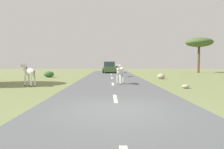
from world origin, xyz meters
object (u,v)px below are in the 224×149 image
at_px(zebra_0, 120,72).
at_px(zebra_1, 121,69).
at_px(car_0, 109,68).
at_px(zebra_2, 29,72).
at_px(rock_0, 161,76).
at_px(rock_1, 186,86).
at_px(tree_2, 199,43).
at_px(bush_0, 49,74).

distance_m(zebra_0, zebra_1, 7.49).
height_order(zebra_1, car_0, car_0).
relative_size(zebra_2, rock_0, 2.11).
distance_m(zebra_0, car_0, 16.60).
xyz_separation_m(car_0, rock_1, (4.92, -18.71, -0.72)).
distance_m(zebra_2, tree_2, 27.01).
distance_m(bush_0, rock_0, 12.22).
xyz_separation_m(car_0, rock_0, (5.25, -11.45, -0.58)).
distance_m(zebra_1, tree_2, 16.57).
xyz_separation_m(zebra_0, zebra_1, (0.53, 7.47, -0.05)).
relative_size(rock_0, rock_1, 1.61).
height_order(zebra_2, rock_1, zebra_2).
bearing_deg(zebra_0, rock_0, -110.83).
relative_size(zebra_0, zebra_1, 1.04).
bearing_deg(rock_0, zebra_2, -150.86).
bearing_deg(zebra_0, rock_1, 172.22).
relative_size(car_0, tree_2, 0.79).
bearing_deg(zebra_1, rock_1, -84.44).
relative_size(zebra_1, bush_0, 1.32).
relative_size(zebra_2, bush_0, 1.46).
relative_size(zebra_1, tree_2, 0.26).
bearing_deg(rock_0, rock_1, -92.55).
distance_m(zebra_0, rock_0, 6.79).
bearing_deg(rock_1, zebra_0, 152.35).
xyz_separation_m(zebra_2, rock_1, (10.44, -1.26, -0.85)).
relative_size(bush_0, rock_0, 1.45).
bearing_deg(tree_2, zebra_1, -143.65).
height_order(zebra_2, bush_0, zebra_2).
distance_m(tree_2, rock_0, 15.65).
xyz_separation_m(bush_0, rock_1, (11.65, -9.74, -0.21)).
xyz_separation_m(zebra_1, bush_0, (-8.10, 0.13, -0.56)).
relative_size(zebra_2, tree_2, 0.29).
bearing_deg(tree_2, zebra_0, -128.43).
bearing_deg(rock_0, bush_0, 168.30).
bearing_deg(zebra_2, zebra_1, -1.33).
distance_m(tree_2, bush_0, 23.51).
height_order(zebra_0, rock_0, zebra_0).
height_order(zebra_1, bush_0, zebra_1).
xyz_separation_m(zebra_1, rock_0, (3.87, -2.35, -0.63)).
bearing_deg(zebra_2, rock_1, -58.66).
bearing_deg(zebra_2, rock_0, -22.66).
relative_size(zebra_2, car_0, 0.37).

